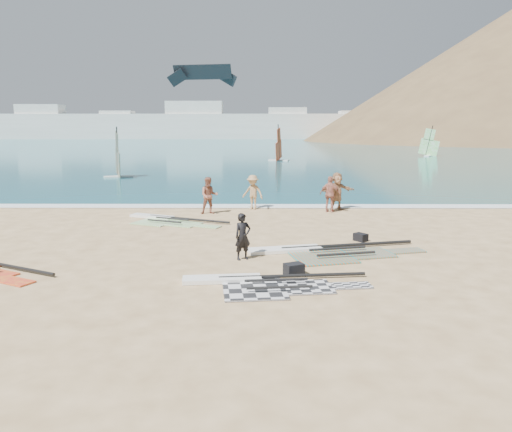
{
  "coord_description": "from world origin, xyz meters",
  "views": [
    {
      "loc": [
        0.84,
        -14.54,
        4.37
      ],
      "look_at": [
        0.73,
        4.0,
        1.0
      ],
      "focal_mm": 35.0,
      "sensor_mm": 36.0,
      "label": 1
    }
  ],
  "objects_px": {
    "rig_grey": "(260,283)",
    "rig_green": "(165,220)",
    "gear_bag_near": "(294,269)",
    "person_wetsuit": "(243,237)",
    "beachgoer_right": "(337,191)",
    "rig_orange": "(323,252)",
    "beachgoer_back": "(330,194)",
    "gear_bag_far": "(361,237)",
    "beachgoer_left": "(209,196)",
    "beachgoer_mid": "(253,192)"
  },
  "relations": [
    {
      "from": "rig_green",
      "to": "beachgoer_right",
      "type": "xyz_separation_m",
      "value": [
        8.41,
        3.09,
        0.95
      ]
    },
    {
      "from": "gear_bag_far",
      "to": "rig_green",
      "type": "bearing_deg",
      "value": 154.18
    },
    {
      "from": "beachgoer_left",
      "to": "beachgoer_right",
      "type": "height_order",
      "value": "beachgoer_right"
    },
    {
      "from": "beachgoer_mid",
      "to": "beachgoer_right",
      "type": "height_order",
      "value": "beachgoer_right"
    },
    {
      "from": "beachgoer_mid",
      "to": "beachgoer_back",
      "type": "relative_size",
      "value": 0.99
    },
    {
      "from": "gear_bag_far",
      "to": "beachgoer_right",
      "type": "height_order",
      "value": "beachgoer_right"
    },
    {
      "from": "beachgoer_right",
      "to": "rig_orange",
      "type": "bearing_deg",
      "value": -123.23
    },
    {
      "from": "person_wetsuit",
      "to": "beachgoer_mid",
      "type": "bearing_deg",
      "value": 61.56
    },
    {
      "from": "rig_orange",
      "to": "gear_bag_near",
      "type": "relative_size",
      "value": 11.62
    },
    {
      "from": "rig_orange",
      "to": "beachgoer_left",
      "type": "distance_m",
      "value": 9.15
    },
    {
      "from": "rig_grey",
      "to": "beachgoer_right",
      "type": "relative_size",
      "value": 2.67
    },
    {
      "from": "gear_bag_near",
      "to": "rig_green",
      "type": "bearing_deg",
      "value": 122.66
    },
    {
      "from": "gear_bag_near",
      "to": "beachgoer_left",
      "type": "bearing_deg",
      "value": 108.79
    },
    {
      "from": "gear_bag_far",
      "to": "beachgoer_mid",
      "type": "height_order",
      "value": "beachgoer_mid"
    },
    {
      "from": "rig_green",
      "to": "beachgoer_mid",
      "type": "distance_m",
      "value": 5.31
    },
    {
      "from": "rig_green",
      "to": "gear_bag_far",
      "type": "bearing_deg",
      "value": -2.15
    },
    {
      "from": "rig_green",
      "to": "beachgoer_back",
      "type": "relative_size",
      "value": 2.7
    },
    {
      "from": "rig_grey",
      "to": "beachgoer_back",
      "type": "height_order",
      "value": "beachgoer_back"
    },
    {
      "from": "gear_bag_far",
      "to": "beachgoer_left",
      "type": "xyz_separation_m",
      "value": [
        -6.39,
        5.95,
        0.78
      ]
    },
    {
      "from": "gear_bag_near",
      "to": "beachgoer_right",
      "type": "xyz_separation_m",
      "value": [
        3.03,
        11.5,
        0.82
      ]
    },
    {
      "from": "gear_bag_near",
      "to": "beachgoer_back",
      "type": "distance_m",
      "value": 11.26
    },
    {
      "from": "rig_grey",
      "to": "beachgoer_mid",
      "type": "bearing_deg",
      "value": 85.35
    },
    {
      "from": "gear_bag_near",
      "to": "beachgoer_left",
      "type": "distance_m",
      "value": 10.97
    },
    {
      "from": "gear_bag_near",
      "to": "beachgoer_back",
      "type": "xyz_separation_m",
      "value": [
        2.6,
        10.93,
        0.75
      ]
    },
    {
      "from": "beachgoer_right",
      "to": "beachgoer_mid",
      "type": "bearing_deg",
      "value": 154.9
    },
    {
      "from": "beachgoer_right",
      "to": "beachgoer_back",
      "type": "bearing_deg",
      "value": -149.0
    },
    {
      "from": "rig_green",
      "to": "beachgoer_left",
      "type": "distance_m",
      "value": 2.84
    },
    {
      "from": "rig_orange",
      "to": "beachgoer_back",
      "type": "relative_size",
      "value": 3.42
    },
    {
      "from": "rig_grey",
      "to": "rig_green",
      "type": "relative_size",
      "value": 1.07
    },
    {
      "from": "rig_grey",
      "to": "person_wetsuit",
      "type": "bearing_deg",
      "value": 95.61
    },
    {
      "from": "rig_orange",
      "to": "gear_bag_near",
      "type": "xyz_separation_m",
      "value": [
        -1.2,
        -2.57,
        0.12
      ]
    },
    {
      "from": "beachgoer_right",
      "to": "rig_grey",
      "type": "bearing_deg",
      "value": -129.57
    },
    {
      "from": "rig_green",
      "to": "beachgoer_mid",
      "type": "relative_size",
      "value": 2.73
    },
    {
      "from": "rig_grey",
      "to": "person_wetsuit",
      "type": "height_order",
      "value": "person_wetsuit"
    },
    {
      "from": "rig_grey",
      "to": "gear_bag_far",
      "type": "distance_m",
      "value": 6.64
    },
    {
      "from": "gear_bag_far",
      "to": "beachgoer_back",
      "type": "height_order",
      "value": "beachgoer_back"
    },
    {
      "from": "beachgoer_right",
      "to": "rig_green",
      "type": "bearing_deg",
      "value": 178.51
    },
    {
      "from": "beachgoer_left",
      "to": "beachgoer_back",
      "type": "bearing_deg",
      "value": -4.78
    },
    {
      "from": "person_wetsuit",
      "to": "beachgoer_mid",
      "type": "height_order",
      "value": "beachgoer_mid"
    },
    {
      "from": "beachgoer_back",
      "to": "beachgoer_right",
      "type": "bearing_deg",
      "value": -107.2
    },
    {
      "from": "beachgoer_left",
      "to": "beachgoer_mid",
      "type": "bearing_deg",
      "value": 22.78
    },
    {
      "from": "gear_bag_near",
      "to": "person_wetsuit",
      "type": "bearing_deg",
      "value": 132.58
    },
    {
      "from": "rig_grey",
      "to": "gear_bag_near",
      "type": "xyz_separation_m",
      "value": [
        1.0,
        0.98,
        0.12
      ]
    },
    {
      "from": "person_wetsuit",
      "to": "beachgoer_right",
      "type": "bearing_deg",
      "value": 37.59
    },
    {
      "from": "beachgoer_back",
      "to": "gear_bag_far",
      "type": "bearing_deg",
      "value": 112.5
    },
    {
      "from": "rig_green",
      "to": "rig_orange",
      "type": "height_order",
      "value": "rig_orange"
    },
    {
      "from": "gear_bag_far",
      "to": "beachgoer_left",
      "type": "height_order",
      "value": "beachgoer_left"
    },
    {
      "from": "beachgoer_mid",
      "to": "rig_orange",
      "type": "bearing_deg",
      "value": -48.18
    },
    {
      "from": "gear_bag_near",
      "to": "person_wetsuit",
      "type": "relative_size",
      "value": 0.35
    },
    {
      "from": "beachgoer_back",
      "to": "beachgoer_right",
      "type": "distance_m",
      "value": 0.71
    }
  ]
}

